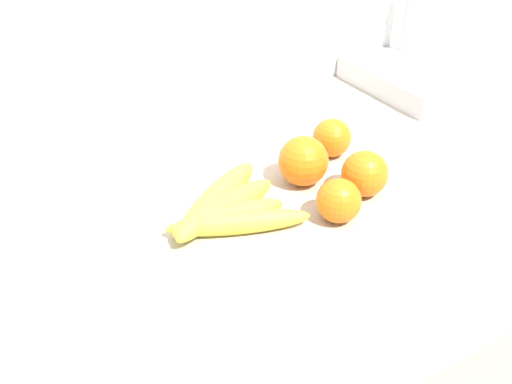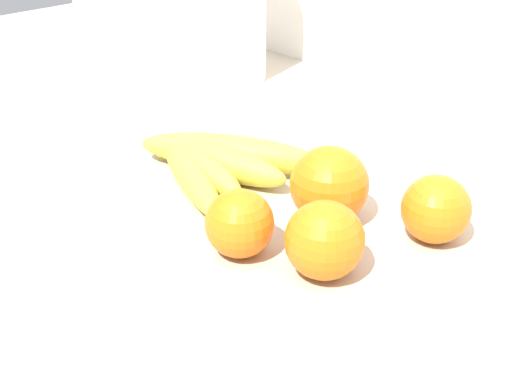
{
  "view_description": "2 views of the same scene",
  "coord_description": "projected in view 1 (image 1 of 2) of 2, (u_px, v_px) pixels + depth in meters",
  "views": [
    {
      "loc": [
        -0.38,
        -0.58,
        1.4
      ],
      "look_at": [
        -0.07,
        -0.02,
        0.97
      ],
      "focal_mm": 37.23,
      "sensor_mm": 36.0,
      "label": 1
    },
    {
      "loc": [
        0.46,
        -0.44,
        1.3
      ],
      "look_at": [
        -0.01,
        -0.04,
        0.96
      ],
      "focal_mm": 48.46,
      "sensor_mm": 36.0,
      "label": 2
    }
  ],
  "objects": [
    {
      "name": "counter",
      "position": [
        279.0,
        380.0,
        1.1
      ],
      "size": [
        1.97,
        0.73,
        0.93
      ],
      "primitive_type": "cube",
      "color": "#ADA08C",
      "rests_on": "ground"
    },
    {
      "name": "orange_far_right",
      "position": [
        365.0,
        174.0,
        0.82
      ],
      "size": [
        0.07,
        0.07,
        0.07
      ],
      "primitive_type": "sphere",
      "color": "orange",
      "rests_on": "counter"
    },
    {
      "name": "sink_basin",
      "position": [
        430.0,
        72.0,
        1.2
      ],
      "size": [
        0.32,
        0.28,
        0.2
      ],
      "color": "#B7BABF",
      "rests_on": "counter"
    },
    {
      "name": "orange_back_right",
      "position": [
        303.0,
        161.0,
        0.84
      ],
      "size": [
        0.08,
        0.08,
        0.08
      ],
      "primitive_type": "sphere",
      "color": "orange",
      "rests_on": "counter"
    },
    {
      "name": "wall_back",
      "position": [
        195.0,
        211.0,
        1.28
      ],
      "size": [
        2.37,
        0.06,
        1.3
      ],
      "primitive_type": "cube",
      "color": "silver",
      "rests_on": "ground"
    },
    {
      "name": "banana_bunch",
      "position": [
        226.0,
        209.0,
        0.77
      ],
      "size": [
        0.21,
        0.19,
        0.04
      ],
      "color": "gold",
      "rests_on": "counter"
    },
    {
      "name": "orange_back_left",
      "position": [
        339.0,
        201.0,
        0.76
      ],
      "size": [
        0.07,
        0.07,
        0.07
      ],
      "primitive_type": "sphere",
      "color": "orange",
      "rests_on": "counter"
    },
    {
      "name": "orange_front",
      "position": [
        332.0,
        138.0,
        0.92
      ],
      "size": [
        0.07,
        0.07,
        0.07
      ],
      "primitive_type": "sphere",
      "color": "orange",
      "rests_on": "counter"
    }
  ]
}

